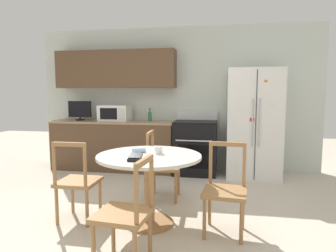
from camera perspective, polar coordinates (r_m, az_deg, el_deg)
ground_plane at (r=3.35m, az=-6.17°, el=-18.57°), size 14.00×14.00×0.00m
back_wall at (r=5.62m, az=-1.77°, el=6.74°), size 5.20×0.44×2.60m
kitchen_counter at (r=5.63m, az=-10.18°, el=-3.56°), size 2.26×0.64×0.90m
refrigerator at (r=5.19m, az=15.97°, el=0.48°), size 0.87×0.72×1.80m
oven_range at (r=5.27m, az=5.26°, el=-3.96°), size 0.73×0.68×1.08m
microwave at (r=5.56m, az=-10.05°, el=2.45°), size 0.54×0.40×0.28m
countertop_tv at (r=5.81m, az=-16.45°, el=2.96°), size 0.44×0.16×0.36m
counter_bottle at (r=5.41m, az=-3.48°, el=1.87°), size 0.07×0.07×0.24m
dining_table at (r=3.21m, az=-3.60°, el=-8.35°), size 1.10×1.10×0.76m
dining_chair_left at (r=3.48m, az=-16.87°, el=-10.18°), size 0.42×0.42×0.90m
dining_chair_far at (r=4.00m, az=-1.11°, el=-7.72°), size 0.44×0.44×0.90m
dining_chair_near at (r=2.53m, az=-8.01°, el=-16.31°), size 0.46×0.46×0.90m
dining_chair_right at (r=3.10m, az=10.84°, el=-12.02°), size 0.46×0.46×0.90m
candle_glass at (r=3.21m, az=-1.80°, el=-4.73°), size 0.09×0.09×0.08m
folded_napkin at (r=3.28m, az=-5.60°, el=-4.63°), size 0.16×0.11×0.05m
wallet at (r=2.90m, az=-6.29°, el=-6.08°), size 0.12×0.13×0.07m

